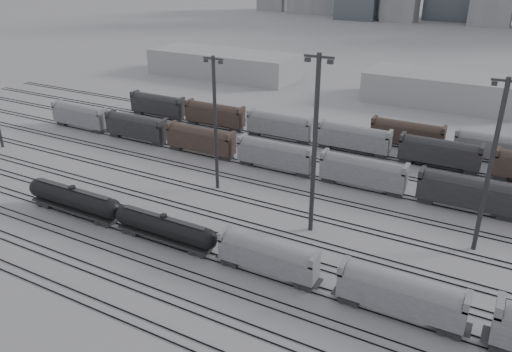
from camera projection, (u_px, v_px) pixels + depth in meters
The scene contains 13 objects.
ground at pixel (227, 267), 65.64m from camera, with size 900.00×900.00×0.00m, color #A4A4A9.
tracks at pixel (285, 211), 79.62m from camera, with size 220.00×71.50×0.16m.
tank_car_a at pixel (74, 199), 77.91m from camera, with size 18.69×3.12×4.62m.
tank_car_b at pixel (164, 227), 70.21m from camera, with size 17.29×2.88×4.27m.
hopper_car_a at pixel (268, 255), 62.84m from camera, with size 13.30×2.64×4.76m.
hopper_car_b at pixel (401, 294), 55.44m from camera, with size 14.21×2.82×5.08m.
light_mast_b at pixel (215, 121), 82.83m from camera, with size 3.68×0.59×23.03m.
light_mast_c at pixel (315, 142), 68.86m from camera, with size 4.18×0.67×26.12m.
light_mast_d at pixel (491, 164), 64.42m from camera, with size 3.87×0.62×24.20m.
bg_string_near at pixel (363, 173), 86.61m from camera, with size 151.00×3.00×5.60m.
bg_string_mid at pixel (439, 154), 95.04m from camera, with size 151.00×3.00×5.60m.
warehouse_left at pixel (224, 64), 166.34m from camera, with size 50.00×18.00×8.00m, color #9F9FA2.
warehouse_mid at pixel (441, 89), 135.68m from camera, with size 40.00×18.00×8.00m, color #9F9FA2.
Camera 1 is at (29.74, -46.42, 37.78)m, focal length 35.00 mm.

